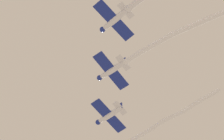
# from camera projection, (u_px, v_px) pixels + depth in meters

# --- Properties ---
(smoke_trail_lead) EXTENTS (19.43, 7.26, 1.86)m
(smoke_trail_lead) POSITION_uv_depth(u_px,v_px,m) (166.00, 120.00, 73.74)
(smoke_trail_lead) COLOR white
(airplane_left_wing) EXTENTS (5.87, 7.60, 1.90)m
(airplane_left_wing) POSITION_uv_depth(u_px,v_px,m) (109.00, 115.00, 73.15)
(airplane_left_wing) COLOR silver
(airplane_right_wing) EXTENTS (5.88, 7.63, 1.90)m
(airplane_right_wing) POSITION_uv_depth(u_px,v_px,m) (111.00, 70.00, 69.21)
(airplane_right_wing) COLOR silver
(smoke_trail_right_wing) EXTENTS (25.12, 5.19, 1.70)m
(smoke_trail_right_wing) POSITION_uv_depth(u_px,v_px,m) (198.00, 26.00, 65.94)
(smoke_trail_right_wing) COLOR white
(airplane_slot) EXTENTS (5.84, 7.51, 1.90)m
(airplane_slot) POSITION_uv_depth(u_px,v_px,m) (114.00, 20.00, 65.28)
(airplane_slot) COLOR silver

